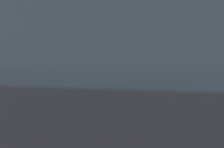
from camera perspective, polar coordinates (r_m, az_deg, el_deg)
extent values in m
cube|color=#9E9B93|center=(4.77, 6.26, -11.97)|extent=(36.00, 2.40, 0.16)
cylinder|color=slate|center=(4.05, 3.67, -6.25)|extent=(0.07, 0.07, 0.98)
cylinder|color=black|center=(4.01, 3.69, 3.05)|extent=(0.15, 0.15, 0.33)
sphere|color=silver|center=(4.02, 3.70, 5.75)|extent=(0.15, 0.15, 0.15)
cube|color=black|center=(3.94, 3.31, 4.11)|extent=(0.08, 0.01, 0.07)
cube|color=yellow|center=(3.94, 3.31, 2.21)|extent=(0.09, 0.01, 0.09)
cylinder|color=black|center=(4.33, -6.60, -6.69)|extent=(0.15, 0.15, 0.84)
cylinder|color=black|center=(4.25, -4.09, -6.83)|extent=(0.15, 0.15, 0.84)
cube|color=maroon|center=(4.24, -5.39, 3.10)|extent=(0.45, 0.25, 0.63)
sphere|color=#936B4C|center=(4.27, -5.40, 8.86)|extent=(0.23, 0.23, 0.23)
cylinder|color=maroon|center=(4.34, -8.63, 3.29)|extent=(0.09, 0.09, 0.59)
cylinder|color=maroon|center=(4.31, -1.31, 4.48)|extent=(0.12, 0.44, 0.52)
cube|color=black|center=(2.22, 2.98, -11.25)|extent=(4.50, 1.80, 0.80)
cube|color=black|center=(2.16, 4.29, 7.63)|extent=(2.10, 1.60, 0.64)
cylinder|color=black|center=(3.66, -15.64, -12.45)|extent=(0.64, 0.22, 0.64)
cylinder|color=black|center=(5.62, 8.85, 1.54)|extent=(24.00, 0.06, 0.06)
cylinder|color=black|center=(5.65, 8.83, -3.17)|extent=(24.00, 0.05, 0.05)
cylinder|color=black|center=(6.57, -12.17, -2.93)|extent=(0.06, 0.06, 1.03)
cylinder|color=black|center=(5.65, 8.83, -3.69)|extent=(0.06, 0.06, 1.03)
cube|color=gray|center=(7.72, 12.06, 5.46)|extent=(32.00, 0.50, 3.40)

